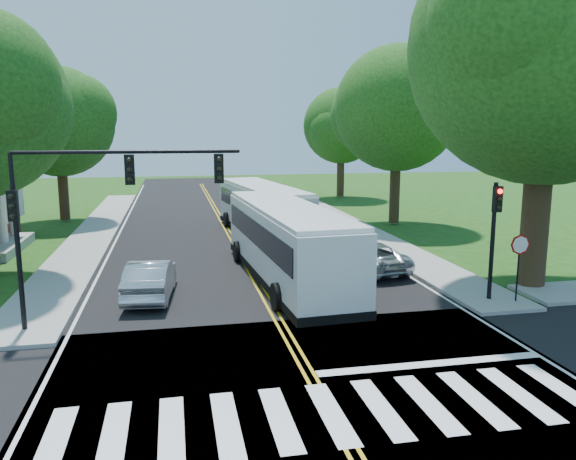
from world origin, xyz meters
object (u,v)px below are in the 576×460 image
object	(u,v)px
hatchback	(151,279)
signal_nw	(93,196)
bus_follow	(262,209)
suv	(367,256)
signal_ne	(494,225)
dark_sedan	(347,241)
bus_lead	(287,241)

from	to	relation	value
hatchback	signal_nw	bearing A→B (deg)	70.62
bus_follow	suv	size ratio (longest dim) A/B	2.53
signal_nw	signal_ne	bearing A→B (deg)	0.05
signal_nw	dark_sedan	bearing A→B (deg)	40.53
bus_lead	dark_sedan	distance (m)	6.94
signal_nw	dark_sedan	xyz separation A→B (m)	(11.54, 9.87, -3.79)
signal_nw	bus_lead	size ratio (longest dim) A/B	0.56
signal_nw	bus_lead	xyz separation A→B (m)	(7.15, 4.62, -2.64)
suv	dark_sedan	world-z (taller)	suv
signal_ne	bus_lead	size ratio (longest dim) A/B	0.34
signal_nw	dark_sedan	size ratio (longest dim) A/B	1.81
signal_ne	bus_follow	distance (m)	16.50
signal_ne	bus_follow	bearing A→B (deg)	112.43
signal_nw	hatchback	distance (m)	5.06
dark_sedan	signal_ne	bearing A→B (deg)	111.54
suv	bus_lead	bearing A→B (deg)	3.80
signal_nw	bus_follow	world-z (taller)	signal_nw
signal_ne	dark_sedan	xyz separation A→B (m)	(-2.51, 9.86, -2.38)
signal_nw	bus_follow	bearing A→B (deg)	62.92
bus_follow	dark_sedan	distance (m)	6.63
hatchback	dark_sedan	world-z (taller)	hatchback
suv	bus_follow	bearing A→B (deg)	-80.05
bus_follow	dark_sedan	world-z (taller)	bus_follow
suv	dark_sedan	bearing A→B (deg)	-104.41
signal_ne	bus_lead	xyz separation A→B (m)	(-6.90, 4.61, -1.22)
bus_lead	suv	xyz separation A→B (m)	(4.00, 0.93, -1.05)
suv	dark_sedan	xyz separation A→B (m)	(0.39, 4.32, -0.11)
signal_ne	hatchback	world-z (taller)	signal_ne
bus_lead	hatchback	xyz separation A→B (m)	(-5.66, -1.41, -0.98)
bus_lead	suv	bearing A→B (deg)	-170.57
signal_nw	suv	distance (m)	12.99
hatchback	signal_ne	bearing A→B (deg)	171.37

